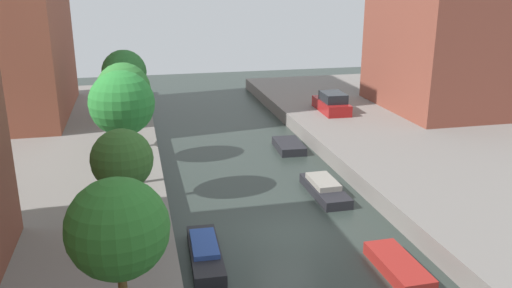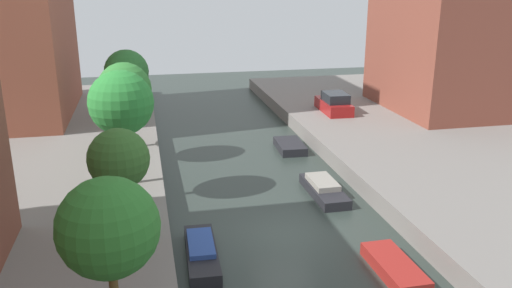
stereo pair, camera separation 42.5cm
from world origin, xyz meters
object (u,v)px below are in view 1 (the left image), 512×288
at_px(moored_boat_left_3, 205,253).
at_px(moored_boat_right_2, 398,266).
at_px(street_tree_1, 118,230).
at_px(street_tree_3, 122,104).
at_px(parked_car, 332,103).
at_px(moored_boat_right_4, 289,146).
at_px(street_tree_2, 122,160).
at_px(low_block_right, 453,47).
at_px(street_tree_4, 123,90).
at_px(moored_boat_right_3, 325,189).
at_px(street_tree_5, 124,72).

bearing_deg(moored_boat_left_3, moored_boat_right_2, -20.25).
distance_m(street_tree_1, street_tree_3, 13.02).
distance_m(parked_car, moored_boat_right_4, 7.50).
xyz_separation_m(street_tree_2, street_tree_3, (0.00, 6.01, 0.80)).
distance_m(low_block_right, street_tree_3, 27.18).
relative_size(street_tree_4, moored_boat_right_4, 1.64).
distance_m(parked_car, moored_boat_right_2, 21.63).
relative_size(street_tree_3, moored_boat_right_2, 1.67).
xyz_separation_m(parked_car, moored_boat_right_4, (-5.02, -5.41, -1.37)).
xyz_separation_m(low_block_right, street_tree_1, (-24.78, -24.16, -0.88)).
distance_m(street_tree_2, moored_boat_right_3, 11.74).
xyz_separation_m(street_tree_4, parked_car, (15.31, 5.76, -2.94)).
xyz_separation_m(street_tree_1, street_tree_2, (-0.00, 7.01, -0.56)).
height_order(street_tree_1, street_tree_2, street_tree_1).
bearing_deg(parked_car, moored_boat_right_3, -112.29).
distance_m(low_block_right, moored_boat_right_2, 25.67).
xyz_separation_m(moored_boat_left_3, moored_boat_right_4, (7.35, 12.91, -0.05)).
bearing_deg(moored_boat_right_3, low_block_right, 39.92).
bearing_deg(street_tree_2, street_tree_4, 90.00).
bearing_deg(moored_boat_right_4, moored_boat_right_3, -92.52).
bearing_deg(moored_boat_right_4, moored_boat_right_2, -90.89).
bearing_deg(low_block_right, street_tree_3, -155.79).
bearing_deg(street_tree_3, moored_boat_right_3, -7.20).
distance_m(street_tree_1, street_tree_2, 7.03).
bearing_deg(street_tree_1, street_tree_4, 90.00).
bearing_deg(moored_boat_left_3, moored_boat_right_3, 36.89).
bearing_deg(low_block_right, street_tree_4, -168.36).
relative_size(street_tree_3, parked_car, 1.32).
xyz_separation_m(street_tree_2, moored_boat_right_2, (10.06, -3.13, -4.07)).
distance_m(street_tree_3, moored_boat_left_3, 8.62).
distance_m(street_tree_5, moored_boat_right_3, 17.95).
relative_size(street_tree_2, moored_boat_right_3, 1.08).
height_order(street_tree_2, street_tree_3, street_tree_3).
bearing_deg(street_tree_1, low_block_right, 44.27).
height_order(street_tree_1, moored_boat_left_3, street_tree_1).
bearing_deg(street_tree_4, street_tree_1, -90.00).
height_order(low_block_right, moored_boat_right_3, low_block_right).
height_order(street_tree_1, moored_boat_right_4, street_tree_1).
height_order(street_tree_5, moored_boat_left_3, street_tree_5).
relative_size(moored_boat_right_3, moored_boat_right_4, 1.33).
height_order(street_tree_3, parked_car, street_tree_3).
bearing_deg(street_tree_2, moored_boat_left_3, -9.87).
bearing_deg(moored_boat_right_4, low_block_right, 18.18).
bearing_deg(parked_car, moored_boat_right_4, -132.83).
xyz_separation_m(street_tree_2, street_tree_5, (0.00, 19.11, 0.11)).
height_order(low_block_right, street_tree_3, low_block_right).
xyz_separation_m(street_tree_3, street_tree_4, (0.00, 6.04, -0.55)).
distance_m(street_tree_2, street_tree_4, 12.05).
bearing_deg(street_tree_4, moored_boat_left_3, -76.78).
bearing_deg(moored_boat_right_3, moored_boat_left_3, -143.11).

